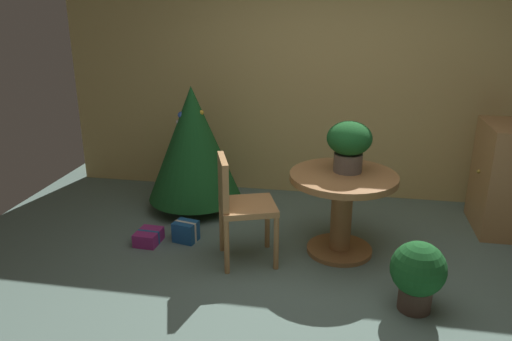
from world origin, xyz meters
TOP-DOWN VIEW (x-y plane):
  - ground_plane at (0.00, 0.00)m, footprint 6.60×6.60m
  - back_wall_panel at (0.00, 2.20)m, footprint 6.00×0.10m
  - round_dining_table at (0.16, 0.77)m, footprint 0.91×0.91m
  - flower_vase at (0.19, 0.85)m, footprint 0.38×0.38m
  - wooden_chair_left at (-0.67, 0.47)m, footprint 0.57×0.56m
  - holiday_tree at (-1.37, 1.47)m, footprint 0.97×0.97m
  - gift_box_blue at (-1.23, 0.72)m, footprint 0.24×0.21m
  - gift_box_purple at (-1.56, 0.62)m, footprint 0.22×0.27m
  - wooden_cabinet at (1.63, 1.53)m, footprint 0.43×0.70m
  - potted_plant at (0.71, -0.00)m, footprint 0.39×0.39m

SIDE VIEW (x-z plane):
  - ground_plane at x=0.00m, z-range 0.00..0.00m
  - gift_box_purple at x=-1.56m, z-range 0.00..0.12m
  - gift_box_blue at x=-1.23m, z-range 0.00..0.19m
  - potted_plant at x=0.71m, z-range 0.03..0.56m
  - round_dining_table at x=0.16m, z-range 0.14..0.87m
  - wooden_cabinet at x=1.63m, z-range 0.00..1.04m
  - wooden_chair_left at x=-0.67m, z-range 0.07..0.99m
  - holiday_tree at x=-1.37m, z-range 0.06..1.37m
  - flower_vase at x=0.19m, z-range 0.76..1.20m
  - back_wall_panel at x=0.00m, z-range 0.00..2.60m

